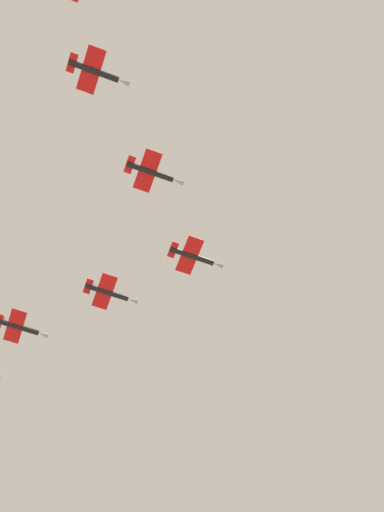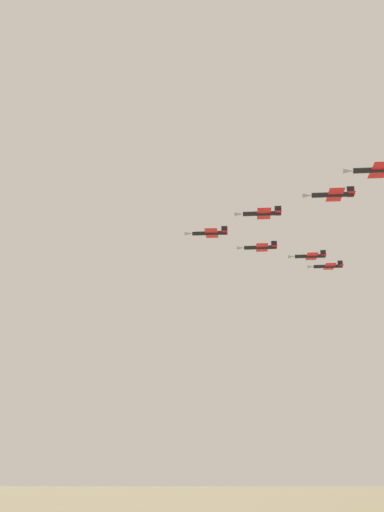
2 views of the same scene
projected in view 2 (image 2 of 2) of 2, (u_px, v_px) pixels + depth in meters
The scene contains 7 objects.
jet_lead at pixel (209, 233), 193.29m from camera, with size 12.88×9.57×2.67m.
jet_port_inner at pixel (261, 214), 177.17m from camera, with size 12.88×9.57×2.67m.
jet_starboard_inner at pixel (259, 247), 206.93m from camera, with size 12.88×9.57×2.67m.
jet_port_outer at pixel (332, 195), 160.55m from camera, with size 12.88×9.57×2.67m.
jet_starboard_outer at pixel (309, 256), 220.75m from camera, with size 12.88×9.57×2.67m.
jet_center_rear at pixel (375, 170), 144.88m from camera, with size 12.88×9.57×2.67m.
jet_port_trail at pixel (327, 266), 235.15m from camera, with size 12.88×9.57×2.67m.
Camera 2 is at (-26.56, -202.26, 79.75)m, focal length 46.08 mm.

